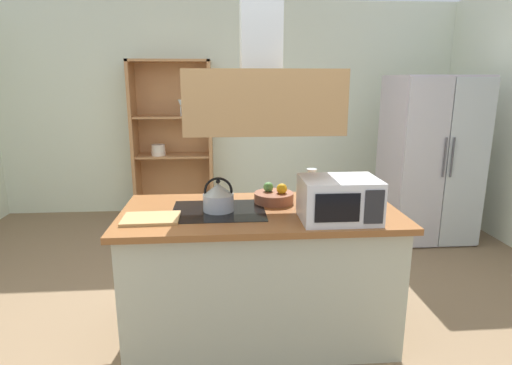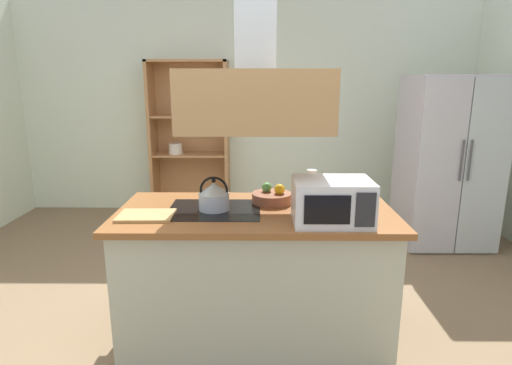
% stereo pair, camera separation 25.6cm
% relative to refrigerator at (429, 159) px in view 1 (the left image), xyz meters
% --- Properties ---
extents(ground_plane, '(7.80, 7.80, 0.00)m').
position_rel_refrigerator_xyz_m(ground_plane, '(-2.15, -1.73, -0.89)').
color(ground_plane, '#826749').
extents(wall_back, '(6.00, 0.12, 2.70)m').
position_rel_refrigerator_xyz_m(wall_back, '(-2.15, 1.27, 0.46)').
color(wall_back, silver).
rests_on(wall_back, ground).
extents(kitchen_island, '(1.81, 0.87, 0.90)m').
position_rel_refrigerator_xyz_m(kitchen_island, '(-2.00, -1.73, -0.44)').
color(kitchen_island, '#BABCA1').
rests_on(kitchen_island, ground).
extents(range_hood, '(0.90, 0.70, 1.27)m').
position_rel_refrigerator_xyz_m(range_hood, '(-2.00, -1.73, 0.84)').
color(range_hood, tan).
extents(refrigerator, '(0.90, 0.77, 1.78)m').
position_rel_refrigerator_xyz_m(refrigerator, '(0.00, 0.00, 0.00)').
color(refrigerator, '#B9B0BC').
rests_on(refrigerator, ground).
extents(dish_cabinet, '(0.99, 0.40, 1.97)m').
position_rel_refrigerator_xyz_m(dish_cabinet, '(-2.88, 1.06, -0.01)').
color(dish_cabinet, '#B57C4B').
rests_on(dish_cabinet, ground).
extents(kettle, '(0.20, 0.20, 0.22)m').
position_rel_refrigerator_xyz_m(kettle, '(-2.27, -1.73, 0.11)').
color(kettle, '#B0B8C4').
rests_on(kettle, kitchen_island).
extents(cutting_board, '(0.34, 0.25, 0.02)m').
position_rel_refrigerator_xyz_m(cutting_board, '(-2.68, -1.87, 0.02)').
color(cutting_board, '#B3874D').
rests_on(cutting_board, kitchen_island).
extents(microwave, '(0.46, 0.35, 0.26)m').
position_rel_refrigerator_xyz_m(microwave, '(-1.55, -1.96, 0.14)').
color(microwave, silver).
rests_on(microwave, kitchen_island).
extents(wine_glass_on_counter, '(0.08, 0.08, 0.21)m').
position_rel_refrigerator_xyz_m(wine_glass_on_counter, '(-1.60, -1.43, 0.16)').
color(wine_glass_on_counter, silver).
rests_on(wine_glass_on_counter, kitchen_island).
extents(fruit_bowl, '(0.27, 0.27, 0.14)m').
position_rel_refrigerator_xyz_m(fruit_bowl, '(-1.89, -1.56, 0.05)').
color(fruit_bowl, brown).
rests_on(fruit_bowl, kitchen_island).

